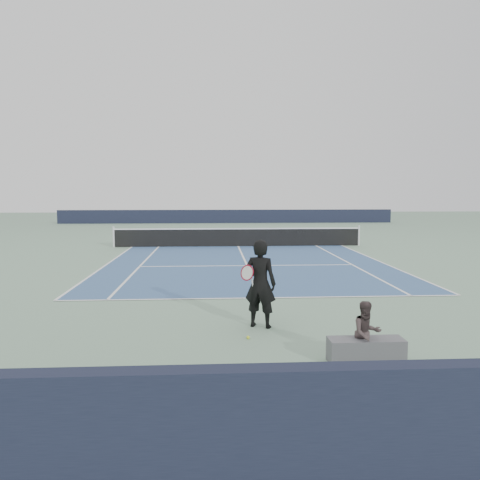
{
  "coord_description": "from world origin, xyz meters",
  "views": [
    {
      "loc": [
        -1.32,
        -24.18,
        2.88
      ],
      "look_at": [
        -0.33,
        -7.26,
        1.1
      ],
      "focal_mm": 35.0,
      "sensor_mm": 36.0,
      "label": 1
    }
  ],
  "objects": [
    {
      "name": "spectator_bench",
      "position": [
        1.25,
        -16.67,
        0.36
      ],
      "size": [
        1.32,
        0.61,
        1.09
      ],
      "color": "#545358",
      "rests_on": "ground"
    },
    {
      "name": "windscreen_far",
      "position": [
        0.0,
        17.88,
        0.6
      ],
      "size": [
        30.0,
        0.25,
        1.2
      ],
      "primitive_type": "cube",
      "color": "black",
      "rests_on": "ground"
    },
    {
      "name": "tennis_player",
      "position": [
        -0.33,
        -14.52,
        0.94
      ],
      "size": [
        0.87,
        0.74,
        1.87
      ],
      "color": "black",
      "rests_on": "ground"
    },
    {
      "name": "court_surface",
      "position": [
        0.0,
        0.0,
        0.01
      ],
      "size": [
        10.97,
        23.77,
        0.01
      ],
      "primitive_type": "cube",
      "color": "#385784",
      "rests_on": "ground"
    },
    {
      "name": "tennis_ball",
      "position": [
        -0.64,
        -15.33,
        0.03
      ],
      "size": [
        0.07,
        0.07,
        0.07
      ],
      "primitive_type": "sphere",
      "color": "yellow",
      "rests_on": "ground"
    },
    {
      "name": "windscreen_near",
      "position": [
        0.0,
        -19.88,
        0.6
      ],
      "size": [
        30.0,
        0.25,
        1.2
      ],
      "primitive_type": "cube",
      "color": "black",
      "rests_on": "ground"
    },
    {
      "name": "tennis_net",
      "position": [
        0.0,
        0.0,
        0.5
      ],
      "size": [
        12.9,
        0.1,
        1.07
      ],
      "color": "silver",
      "rests_on": "ground"
    },
    {
      "name": "ground",
      "position": [
        0.0,
        0.0,
        0.0
      ],
      "size": [
        80.0,
        80.0,
        0.0
      ],
      "primitive_type": "plane",
      "color": "gray"
    }
  ]
}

